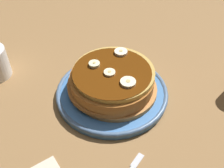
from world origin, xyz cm
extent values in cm
cube|color=olive|center=(0.00, 0.00, -1.50)|extent=(140.00, 140.00, 3.00)
cylinder|color=#3F72B2|center=(0.00, 0.00, 0.81)|extent=(27.04, 27.04, 1.62)
torus|color=#496588|center=(0.00, 0.00, 1.38)|extent=(27.37, 27.37, 1.13)
cylinder|color=#C28245|center=(-0.53, 0.54, 2.22)|extent=(20.28, 20.28, 1.19)
cylinder|color=#A46630|center=(-0.42, -0.55, 3.41)|extent=(20.67, 20.67, 1.19)
cylinder|color=#A1642B|center=(-0.15, -0.50, 4.60)|extent=(19.86, 19.86, 1.19)
cylinder|color=#A26027|center=(-0.21, -0.21, 5.79)|extent=(19.91, 19.91, 1.19)
cylinder|color=tan|center=(-0.60, -0.21, 6.98)|extent=(19.21, 19.21, 1.19)
cylinder|color=#592B0A|center=(0.00, 0.00, 7.65)|extent=(18.37, 18.37, 0.16)
cylinder|color=#FAE8B5|center=(0.86, -0.46, 7.91)|extent=(2.68, 2.68, 0.66)
cylinder|color=tan|center=(0.86, -0.46, 8.28)|extent=(0.75, 0.75, 0.08)
cylinder|color=#EAEDB6|center=(0.98, -4.65, 8.00)|extent=(2.65, 2.65, 0.85)
cylinder|color=tan|center=(0.98, -4.65, 8.46)|extent=(0.74, 0.74, 0.08)
cylinder|color=#F2E8BC|center=(0.71, 5.22, 7.95)|extent=(3.47, 3.47, 0.75)
cylinder|color=tan|center=(0.71, 5.22, 8.37)|extent=(0.97, 0.97, 0.08)
cylinder|color=#F5E8C5|center=(-6.79, -2.95, 7.97)|extent=(3.26, 3.26, 0.79)
cylinder|color=tan|center=(-6.79, -2.95, 8.41)|extent=(0.91, 0.91, 0.08)
cube|color=silver|center=(10.69, 15.82, 0.25)|extent=(3.61, 1.63, 0.50)
camera|label=1|loc=(36.04, 31.01, 48.22)|focal=43.68mm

